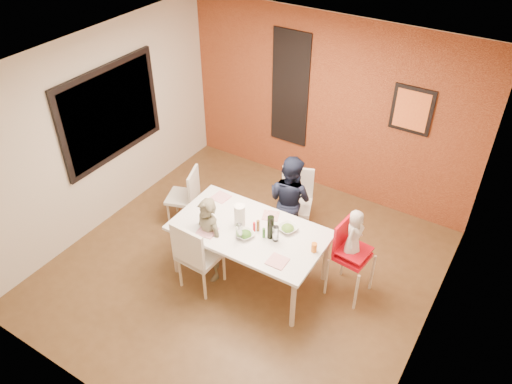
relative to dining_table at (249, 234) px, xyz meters
The scene contains 35 objects.
ground 0.71m from the dining_table, 158.96° to the left, with size 4.50×4.50×0.00m, color brown.
ceiling 2.01m from the dining_table, 158.96° to the left, with size 4.50×4.50×0.02m, color white.
wall_back 2.39m from the dining_table, 93.04° to the left, with size 4.50×0.02×2.70m, color beige.
wall_front 2.30m from the dining_table, 93.17° to the right, with size 4.50×0.02×2.70m, color beige.
wall_left 2.46m from the dining_table, behind, with size 0.02×4.50×2.70m, color beige.
wall_right 2.23m from the dining_table, ahead, with size 0.02×4.50×2.70m, color beige.
brick_accent_wall 2.37m from the dining_table, 93.06° to the left, with size 4.50×0.02×2.70m, color maroon.
picture_window_frame 2.51m from the dining_table, behind, with size 0.05×1.70×1.30m, color black.
picture_window_pane 2.49m from the dining_table, behind, with size 0.02×1.55×1.15m, color black.
glassblock_strip 2.51m from the dining_table, 107.70° to the left, with size 0.55×0.03×1.70m, color silver.
glassblock_surround 2.50m from the dining_table, 107.74° to the left, with size 0.60×0.03×1.76m, color black.
art_print_frame 2.68m from the dining_table, 64.47° to the left, with size 0.54×0.03×0.64m, color black.
art_print_canvas 2.66m from the dining_table, 64.32° to the left, with size 0.44×0.01×0.54m, color orange.
dining_table is the anchor object (origin of this frame).
chair_near 0.68m from the dining_table, 129.89° to the right, with size 0.49×0.49×1.01m.
chair_far 1.15m from the dining_table, 88.26° to the left, with size 0.56×0.56×0.94m.
chair_left 1.41m from the dining_table, 161.29° to the left, with size 0.52×0.52×0.87m.
high_chair 1.20m from the dining_table, 20.28° to the left, with size 0.47×0.47×1.03m.
child_near 0.51m from the dining_table, 148.39° to the right, with size 0.43×0.28×1.17m, color brown.
child_far 0.90m from the dining_table, 85.92° to the left, with size 0.64×0.50×1.31m, color black.
toddler 1.24m from the dining_table, 19.61° to the left, with size 0.31×0.20×0.63m, color beige.
plate_near_left 0.51m from the dining_table, 143.30° to the right, with size 0.21×0.21×0.01m, color white.
plate_far_mid 0.37m from the dining_table, 75.88° to the left, with size 0.20×0.20×0.01m, color white.
plate_near_right 0.63m from the dining_table, 27.82° to the right, with size 0.21×0.21×0.01m, color white.
plate_far_left 0.73m from the dining_table, 152.75° to the left, with size 0.20×0.20×0.01m, color white.
salad_bowl_a 0.16m from the dining_table, 78.22° to the right, with size 0.21×0.21×0.05m, color white.
salad_bowl_b 0.47m from the dining_table, 30.04° to the left, with size 0.22×0.22×0.05m, color white.
wine_bottle 0.36m from the dining_table, ahead, with size 0.08×0.08×0.30m, color black.
wine_glass_a 0.27m from the dining_table, 91.80° to the right, with size 0.08×0.08×0.22m, color white.
wine_glass_b 0.40m from the dining_table, ahead, with size 0.07×0.07×0.20m, color silver.
paper_towel_roll 0.25m from the dining_table, behind, with size 0.13×0.13×0.29m, color white.
condiment_red 0.15m from the dining_table, ahead, with size 0.03×0.03×0.13m, color red.
condiment_green 0.26m from the dining_table, ahead, with size 0.03×0.03×0.13m, color #2E7426.
condiment_brown 0.18m from the dining_table, 19.87° to the left, with size 0.04×0.04×0.15m, color brown.
sippy_cup 0.83m from the dining_table, ahead, with size 0.07×0.07×0.11m, color orange.
Camera 1 is at (2.58, -3.82, 4.64)m, focal length 35.00 mm.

